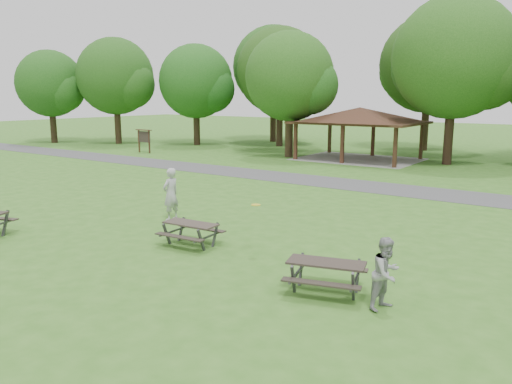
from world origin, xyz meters
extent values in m
plane|color=#356C1E|center=(0.00, 0.00, 0.00)|extent=(160.00, 160.00, 0.00)
cube|color=#464548|center=(0.00, 14.00, 0.01)|extent=(120.00, 3.20, 0.02)
cube|color=#3C2116|center=(-7.70, 21.30, 1.30)|extent=(0.22, 0.22, 2.60)
cube|color=#372314|center=(-7.70, 26.70, 1.30)|extent=(0.22, 0.22, 2.60)
cube|color=#391E14|center=(-4.00, 21.30, 1.30)|extent=(0.22, 0.22, 2.60)
cube|color=#3A2015|center=(-4.00, 26.70, 1.30)|extent=(0.22, 0.22, 2.60)
cube|color=#321D12|center=(-0.30, 21.30, 1.30)|extent=(0.22, 0.22, 2.60)
cube|color=#342213|center=(-0.30, 26.70, 1.30)|extent=(0.22, 0.22, 2.60)
cube|color=#372216|center=(-4.00, 24.00, 2.68)|extent=(8.60, 6.60, 0.16)
pyramid|color=#382016|center=(-4.00, 24.00, 3.26)|extent=(7.01, 7.01, 1.00)
cube|color=gray|center=(-4.00, 24.00, 0.01)|extent=(8.40, 6.40, 0.03)
cube|color=#382014|center=(-20.60, 18.00, 0.90)|extent=(0.10, 0.10, 1.80)
cube|color=#321B12|center=(-19.40, 18.00, 0.90)|extent=(0.10, 0.10, 1.80)
cube|color=black|center=(-20.00, 18.00, 1.30)|extent=(1.40, 0.06, 0.90)
cube|color=#361D15|center=(-20.00, 18.00, 1.85)|extent=(1.60, 0.30, 0.06)
cylinder|color=black|center=(-28.00, 22.00, 1.84)|extent=(0.60, 0.60, 3.67)
sphere|color=#1B4714|center=(-28.00, 22.00, 6.38)|extent=(7.20, 7.20, 7.20)
sphere|color=#1B4814|center=(-26.38, 22.30, 5.66)|extent=(4.68, 4.68, 4.68)
sphere|color=#154513|center=(-29.44, 21.80, 5.83)|extent=(4.32, 4.32, 4.32)
cylinder|color=black|center=(-21.00, 25.50, 1.66)|extent=(0.60, 0.60, 3.32)
sphere|color=#184C15|center=(-21.00, 25.50, 5.88)|extent=(6.80, 6.80, 6.80)
sphere|color=#154A15|center=(-19.47, 25.80, 5.20)|extent=(4.42, 4.42, 4.42)
sphere|color=#184714|center=(-22.36, 25.30, 5.37)|extent=(4.08, 4.08, 4.08)
cylinder|color=black|center=(-14.00, 29.00, 1.92)|extent=(0.60, 0.60, 3.85)
sphere|color=#1C4112|center=(-14.00, 29.00, 6.77)|extent=(7.80, 7.80, 7.80)
sphere|color=#1C4213|center=(-12.25, 29.30, 5.99)|extent=(5.07, 5.07, 5.07)
sphere|color=#164E17|center=(-15.56, 28.80, 6.19)|extent=(4.68, 4.68, 4.68)
cylinder|color=black|center=(-9.00, 22.50, 1.75)|extent=(0.60, 0.60, 3.50)
sphere|color=#1E4D16|center=(-9.00, 22.50, 5.97)|extent=(6.60, 6.60, 6.60)
sphere|color=#1A4D16|center=(-7.52, 22.80, 5.31)|extent=(4.29, 4.29, 4.29)
sphere|color=#184213|center=(-10.32, 22.30, 5.48)|extent=(3.96, 3.96, 3.96)
cylinder|color=black|center=(2.00, 25.00, 2.01)|extent=(0.60, 0.60, 4.02)
sphere|color=#1F4D16|center=(2.00, 25.00, 7.02)|extent=(8.00, 8.00, 8.00)
sphere|color=#1D4313|center=(3.80, 25.30, 6.22)|extent=(5.20, 5.20, 5.20)
sphere|color=#174012|center=(0.40, 24.80, 6.42)|extent=(4.80, 4.80, 4.80)
cylinder|color=#301D15|center=(-17.00, 32.50, 2.19)|extent=(0.60, 0.60, 4.38)
sphere|color=#194513|center=(-17.00, 32.50, 7.38)|extent=(8.00, 8.00, 8.00)
sphere|color=#194212|center=(-15.20, 32.80, 6.58)|extent=(5.20, 5.20, 5.20)
sphere|color=#1F4C15|center=(-18.60, 32.30, 6.78)|extent=(4.80, 4.80, 4.80)
cylinder|color=#2F1E15|center=(-2.00, 33.00, 2.06)|extent=(0.60, 0.60, 4.13)
sphere|color=#1B4012|center=(-2.00, 33.00, 7.13)|extent=(8.00, 8.00, 8.00)
sphere|color=#184614|center=(-0.20, 33.30, 6.33)|extent=(5.20, 5.20, 5.20)
sphere|color=#1C4814|center=(-3.60, 32.80, 6.53)|extent=(4.80, 4.80, 4.80)
cylinder|color=black|center=(-34.00, 19.00, 1.66)|extent=(0.60, 0.60, 3.32)
sphere|color=#184714|center=(-34.00, 19.00, 5.72)|extent=(6.40, 6.40, 6.40)
sphere|color=#194914|center=(-32.56, 19.30, 5.08)|extent=(4.16, 4.16, 4.16)
sphere|color=#1A4D16|center=(-35.28, 18.80, 5.24)|extent=(3.84, 3.84, 3.84)
cube|color=#3F3F42|center=(-5.34, -1.50, 0.40)|extent=(0.20, 0.41, 0.86)
cube|color=#332A25|center=(0.52, 1.18, 0.70)|extent=(1.77, 0.82, 0.05)
cube|color=#2C2620|center=(0.57, 0.61, 0.42)|extent=(1.74, 0.39, 0.04)
cube|color=#2D2521|center=(0.48, 1.74, 0.42)|extent=(1.74, 0.39, 0.04)
cube|color=#3E3E40|center=(-0.11, 0.76, 0.35)|extent=(0.09, 0.36, 0.75)
cube|color=#3C3C3F|center=(-0.17, 1.48, 0.35)|extent=(0.09, 0.36, 0.75)
cube|color=#454548|center=(-0.14, 1.12, 0.38)|extent=(0.17, 1.40, 0.05)
cube|color=#3C3D3F|center=(1.21, 0.87, 0.35)|extent=(0.09, 0.36, 0.75)
cube|color=#404143|center=(1.15, 1.59, 0.35)|extent=(0.09, 0.36, 0.75)
cube|color=#404042|center=(1.18, 1.23, 0.38)|extent=(0.17, 1.40, 0.05)
cube|color=#2D2520|center=(5.68, 0.22, 0.73)|extent=(1.93, 1.18, 0.05)
cube|color=black|center=(5.85, -0.35, 0.44)|extent=(1.80, 0.74, 0.04)
cube|color=#302723|center=(5.52, 0.79, 0.44)|extent=(1.80, 0.74, 0.04)
cube|color=#3F3E41|center=(5.12, -0.33, 0.37)|extent=(0.16, 0.38, 0.78)
cube|color=#414144|center=(4.91, 0.39, 0.37)|extent=(0.16, 0.38, 0.78)
cube|color=#434346|center=(5.02, 0.03, 0.40)|extent=(0.46, 1.43, 0.05)
cube|color=#434346|center=(6.46, 0.05, 0.37)|extent=(0.16, 0.38, 0.78)
cube|color=#424245|center=(6.25, 0.77, 0.37)|extent=(0.16, 0.38, 0.78)
cube|color=#3A3A3C|center=(6.35, 0.41, 0.40)|extent=(0.46, 1.43, 0.05)
cylinder|color=gold|center=(2.71, 1.57, 1.50)|extent=(0.30, 0.30, 0.02)
imported|color=#ABABAE|center=(-2.28, 3.16, 0.98)|extent=(0.48, 0.72, 1.96)
imported|color=gray|center=(7.17, 0.15, 0.80)|extent=(0.79, 0.91, 1.61)
camera|label=1|loc=(10.76, -9.84, 4.58)|focal=35.00mm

